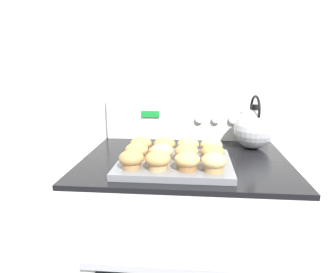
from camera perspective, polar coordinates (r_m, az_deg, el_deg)
The scene contains 17 objects.
wall_back at distance 1.45m, azimuth 3.85°, elevation 10.74°, with size 8.00×0.05×2.40m.
stove_range at distance 1.39m, azimuth 2.95°, elevation -22.36°, with size 0.78×0.66×0.92m.
control_panel at distance 1.42m, azimuth 3.75°, elevation 3.74°, with size 0.76×0.07×0.21m.
muffin_pan at distance 1.06m, azimuth 1.22°, elevation -5.19°, with size 0.40×0.31×0.02m.
muffin_r0_c0 at distance 0.98m, azimuth -7.00°, elevation -4.38°, with size 0.08×0.08×0.06m.
muffin_r0_c1 at distance 0.97m, azimuth -1.93°, elevation -4.58°, with size 0.08×0.08×0.06m.
muffin_r0_c2 at distance 0.96m, azimuth 3.69°, elevation -4.68°, with size 0.08×0.08×0.06m.
muffin_r0_c3 at distance 0.96m, azimuth 8.74°, elevation -4.86°, with size 0.08×0.08×0.06m.
muffin_r1_c0 at distance 1.07m, azimuth -6.00°, elevation -2.83°, with size 0.08×0.08×0.06m.
muffin_r1_c1 at distance 1.05m, azimuth -1.23°, elevation -3.04°, with size 0.08×0.08×0.06m.
muffin_r1_c2 at distance 1.05m, azimuth 3.56°, elevation -3.11°, with size 0.08×0.08×0.06m.
muffin_r1_c3 at distance 1.05m, azimuth 8.51°, elevation -3.21°, with size 0.08×0.08×0.06m.
muffin_r2_c0 at distance 1.15m, azimuth -5.18°, elevation -1.58°, with size 0.08×0.08×0.06m.
muffin_r2_c1 at distance 1.14m, azimuth -0.67°, elevation -1.71°, with size 0.08×0.08×0.06m.
muffin_r2_c2 at distance 1.13m, azimuth 3.85°, elevation -1.77°, with size 0.08×0.08×0.06m.
muffin_r2_c3 at distance 1.13m, azimuth 8.24°, elevation -1.89°, with size 0.08×0.08×0.06m.
tea_kettle at distance 1.32m, azimuth 16.00°, elevation 1.54°, with size 0.17×0.20×0.23m.
Camera 1 is at (0.03, -0.78, 1.29)m, focal length 32.00 mm.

